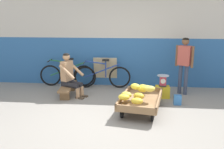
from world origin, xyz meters
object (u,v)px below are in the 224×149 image
at_px(shopping_bag, 177,100).
at_px(sign_board, 105,71).
at_px(vendor_seated, 70,75).
at_px(bicycle_near_left, 67,75).
at_px(low_bench, 68,88).
at_px(weighing_scale, 163,81).
at_px(banana_cart, 141,100).
at_px(customer_adult, 184,60).
at_px(plastic_crate, 162,92).
at_px(bicycle_far_left, 102,76).

bearing_deg(shopping_bag, sign_board, 141.97).
distance_m(vendor_seated, sign_board, 1.35).
xyz_separation_m(vendor_seated, bicycle_near_left, (-0.33, 0.90, -0.21)).
bearing_deg(shopping_bag, vendor_seated, 171.05).
height_order(low_bench, weighing_scale, weighing_scale).
bearing_deg(banana_cart, vendor_seated, 154.28).
xyz_separation_m(weighing_scale, customer_adult, (0.57, 0.34, 0.50)).
relative_size(vendor_seated, plastic_crate, 3.17).
height_order(plastic_crate, sign_board, sign_board).
bearing_deg(bicycle_far_left, low_bench, -137.01).
relative_size(vendor_seated, shopping_bag, 4.75).
bearing_deg(shopping_bag, plastic_crate, 120.29).
bearing_deg(weighing_scale, bicycle_far_left, 156.75).
distance_m(low_bench, customer_adult, 3.20).
relative_size(low_bench, shopping_bag, 4.66).
bearing_deg(banana_cart, low_bench, 154.38).
bearing_deg(bicycle_far_left, weighing_scale, -23.25).
relative_size(vendor_seated, bicycle_near_left, 0.69).
relative_size(vendor_seated, sign_board, 1.30).
xyz_separation_m(banana_cart, shopping_bag, (0.88, 0.46, -0.12)).
relative_size(banana_cart, shopping_bag, 6.51).
bearing_deg(low_bench, bicycle_far_left, 42.99).
distance_m(banana_cart, low_bench, 2.15).
bearing_deg(banana_cart, plastic_crate, 59.56).
bearing_deg(weighing_scale, shopping_bag, -59.66).
relative_size(low_bench, bicycle_far_left, 0.67).
bearing_deg(bicycle_near_left, banana_cart, -39.39).
height_order(weighing_scale, customer_adult, customer_adult).
height_order(banana_cart, vendor_seated, vendor_seated).
height_order(vendor_seated, bicycle_near_left, vendor_seated).
distance_m(bicycle_far_left, shopping_bag, 2.36).
relative_size(customer_adult, shopping_bag, 6.38).
relative_size(low_bench, bicycle_near_left, 0.67).
distance_m(banana_cart, plastic_crate, 1.15).
bearing_deg(customer_adult, shopping_bag, -107.08).
xyz_separation_m(bicycle_near_left, sign_board, (1.15, 0.17, 0.08)).
bearing_deg(low_bench, bicycle_near_left, 106.23).
bearing_deg(bicycle_near_left, low_bench, -73.77).
xyz_separation_m(plastic_crate, customer_adult, (0.57, 0.34, 0.80)).
height_order(plastic_crate, shopping_bag, plastic_crate).
bearing_deg(weighing_scale, vendor_seated, -177.89).
xyz_separation_m(sign_board, shopping_bag, (1.92, -1.50, -0.32)).
bearing_deg(plastic_crate, bicycle_near_left, 163.63).
relative_size(bicycle_far_left, shopping_bag, 6.92).
distance_m(plastic_crate, bicycle_near_left, 2.89).
distance_m(banana_cart, shopping_bag, 1.00).
relative_size(plastic_crate, bicycle_far_left, 0.22).
relative_size(sign_board, shopping_bag, 3.66).
xyz_separation_m(plastic_crate, sign_board, (-1.62, 0.98, 0.29)).
xyz_separation_m(plastic_crate, shopping_bag, (0.31, -0.52, -0.03)).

